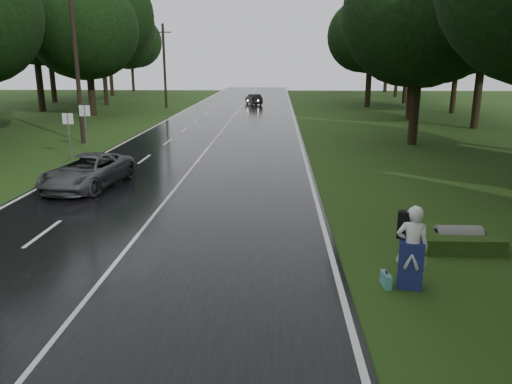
% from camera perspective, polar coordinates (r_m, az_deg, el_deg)
% --- Properties ---
extents(ground, '(160.00, 160.00, 0.00)m').
position_cam_1_polar(ground, '(13.93, -15.70, -7.76)').
color(ground, '#223F12').
rests_on(ground, ground).
extents(road, '(12.00, 140.00, 0.04)m').
position_cam_1_polar(road, '(32.88, -5.02, 5.75)').
color(road, black).
rests_on(road, ground).
extents(lane_center, '(0.12, 140.00, 0.01)m').
position_cam_1_polar(lane_center, '(32.87, -5.02, 5.80)').
color(lane_center, silver).
rests_on(lane_center, road).
extents(grey_car, '(3.08, 5.28, 1.38)m').
position_cam_1_polar(grey_car, '(21.99, -18.96, 2.29)').
color(grey_car, '#454749').
rests_on(grey_car, road).
extents(far_car, '(2.38, 4.05, 1.26)m').
position_cam_1_polar(far_car, '(61.63, -0.27, 10.70)').
color(far_car, black).
rests_on(far_car, road).
extents(hitchhiker, '(0.84, 0.79, 2.04)m').
position_cam_1_polar(hitchhiker, '(12.19, 17.55, -6.41)').
color(hitchhiker, silver).
rests_on(hitchhiker, ground).
extents(suitcase, '(0.20, 0.50, 0.34)m').
position_cam_1_polar(suitcase, '(12.36, 14.81, -9.81)').
color(suitcase, teal).
rests_on(suitcase, ground).
extents(culvert, '(1.28, 0.64, 0.64)m').
position_cam_1_polar(culvert, '(15.60, 22.24, -5.86)').
color(culvert, slate).
rests_on(culvert, ground).
extents(utility_pole_mid, '(1.80, 0.28, 10.96)m').
position_cam_1_polar(utility_pole_mid, '(34.53, -19.33, 5.38)').
color(utility_pole_mid, black).
rests_on(utility_pole_mid, ground).
extents(utility_pole_far, '(1.80, 0.28, 9.23)m').
position_cam_1_polar(utility_pole_far, '(58.20, -10.33, 9.55)').
color(utility_pole_far, black).
rests_on(utility_pole_far, ground).
extents(road_sign_a, '(0.59, 0.10, 2.48)m').
position_cam_1_polar(road_sign_a, '(29.38, -20.57, 3.71)').
color(road_sign_a, white).
rests_on(road_sign_a, ground).
extents(road_sign_b, '(0.65, 0.10, 2.71)m').
position_cam_1_polar(road_sign_b, '(31.62, -18.87, 4.60)').
color(road_sign_b, white).
rests_on(road_sign_b, ground).
extents(tree_left_e, '(8.95, 8.95, 13.98)m').
position_cam_1_polar(tree_left_e, '(51.92, -18.30, 8.41)').
color(tree_left_e, black).
rests_on(tree_left_e, ground).
extents(tree_left_f, '(11.71, 11.71, 18.29)m').
position_cam_1_polar(tree_left_f, '(64.36, -16.89, 9.65)').
color(tree_left_f, black).
rests_on(tree_left_f, ground).
extents(tree_right_d, '(9.03, 9.03, 14.11)m').
position_cam_1_polar(tree_right_d, '(33.66, 17.58, 5.29)').
color(tree_right_d, black).
rests_on(tree_right_d, ground).
extents(tree_right_e, '(7.21, 7.21, 11.27)m').
position_cam_1_polar(tree_right_e, '(48.42, 17.29, 8.07)').
color(tree_right_e, black).
rests_on(tree_right_e, ground).
extents(tree_right_f, '(9.38, 9.38, 14.65)m').
position_cam_1_polar(tree_right_f, '(60.18, 12.74, 9.59)').
color(tree_right_f, black).
rests_on(tree_right_f, ground).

